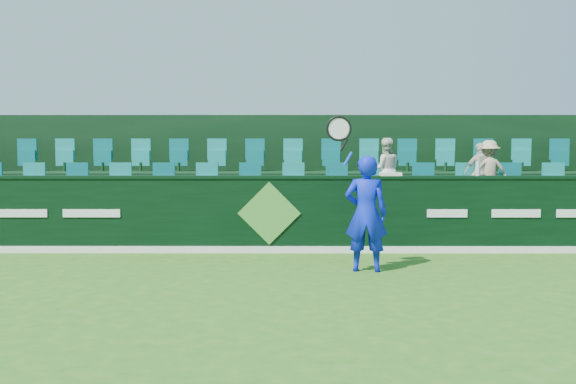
{
  "coord_description": "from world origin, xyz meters",
  "views": [
    {
      "loc": [
        0.36,
        -7.21,
        1.87
      ],
      "look_at": [
        0.33,
        2.8,
        1.15
      ],
      "focal_mm": 40.0,
      "sensor_mm": 36.0,
      "label": 1
    }
  ],
  "objects_px": {
    "spectator_middle": "(480,172)",
    "drinks_bottle": "(478,169)",
    "spectator_right": "(489,171)",
    "spectator_left": "(385,170)",
    "towel": "(390,174)",
    "tennis_player": "(366,212)"
  },
  "relations": [
    {
      "from": "tennis_player",
      "to": "spectator_right",
      "type": "distance_m",
      "value": 3.96
    },
    {
      "from": "spectator_left",
      "to": "towel",
      "type": "xyz_separation_m",
      "value": [
        -0.08,
        -1.12,
        -0.03
      ]
    },
    {
      "from": "spectator_left",
      "to": "drinks_bottle",
      "type": "xyz_separation_m",
      "value": [
        1.45,
        -1.12,
        0.06
      ]
    },
    {
      "from": "tennis_player",
      "to": "spectator_left",
      "type": "relative_size",
      "value": 1.94
    },
    {
      "from": "spectator_right",
      "to": "towel",
      "type": "distance_m",
      "value": 2.35
    },
    {
      "from": "spectator_middle",
      "to": "tennis_player",
      "type": "bearing_deg",
      "value": 38.39
    },
    {
      "from": "spectator_middle",
      "to": "drinks_bottle",
      "type": "bearing_deg",
      "value": 61.27
    },
    {
      "from": "spectator_middle",
      "to": "spectator_right",
      "type": "xyz_separation_m",
      "value": [
        0.16,
        0.0,
        0.03
      ]
    },
    {
      "from": "spectator_left",
      "to": "spectator_middle",
      "type": "relative_size",
      "value": 1.09
    },
    {
      "from": "towel",
      "to": "tennis_player",
      "type": "bearing_deg",
      "value": -110.17
    },
    {
      "from": "spectator_middle",
      "to": "drinks_bottle",
      "type": "distance_m",
      "value": 1.19
    },
    {
      "from": "spectator_right",
      "to": "drinks_bottle",
      "type": "bearing_deg",
      "value": 61.6
    },
    {
      "from": "drinks_bottle",
      "to": "spectator_left",
      "type": "bearing_deg",
      "value": 142.28
    },
    {
      "from": "tennis_player",
      "to": "spectator_left",
      "type": "distance_m",
      "value": 2.98
    },
    {
      "from": "tennis_player",
      "to": "spectator_middle",
      "type": "xyz_separation_m",
      "value": [
        2.54,
        2.84,
        0.48
      ]
    },
    {
      "from": "spectator_right",
      "to": "spectator_middle",
      "type": "bearing_deg",
      "value": -2.56
    },
    {
      "from": "spectator_right",
      "to": "tennis_player",
      "type": "bearing_deg",
      "value": 43.93
    },
    {
      "from": "spectator_right",
      "to": "towel",
      "type": "height_order",
      "value": "spectator_right"
    },
    {
      "from": "spectator_left",
      "to": "spectator_right",
      "type": "xyz_separation_m",
      "value": [
        1.99,
        0.0,
        -0.02
      ]
    },
    {
      "from": "spectator_left",
      "to": "drinks_bottle",
      "type": "distance_m",
      "value": 1.83
    },
    {
      "from": "drinks_bottle",
      "to": "spectator_right",
      "type": "bearing_deg",
      "value": 64.16
    },
    {
      "from": "spectator_left",
      "to": "spectator_middle",
      "type": "height_order",
      "value": "spectator_left"
    }
  ]
}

